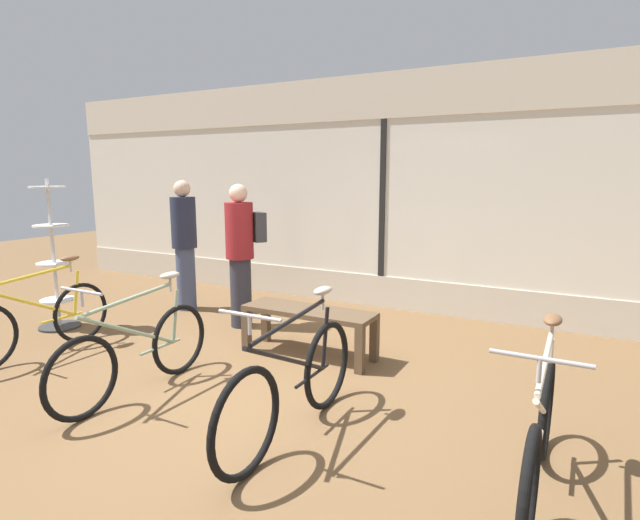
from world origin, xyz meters
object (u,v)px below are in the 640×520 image
at_px(display_bench, 309,318).
at_px(bicycle_far_right, 539,438).
at_px(bicycle_far_left, 37,320).
at_px(bicycle_left, 137,351).
at_px(bicycle_right, 293,384).
at_px(customer_near_rack, 184,242).
at_px(customer_by_window, 241,251).
at_px(accessory_rack, 55,268).

bearing_deg(display_bench, bicycle_far_right, -30.70).
bearing_deg(display_bench, bicycle_far_left, -151.74).
height_order(bicycle_left, bicycle_far_right, bicycle_far_right).
bearing_deg(bicycle_right, bicycle_far_left, 177.71).
xyz_separation_m(bicycle_far_left, bicycle_left, (1.63, -0.15, -0.01)).
distance_m(customer_near_rack, customer_by_window, 1.20).
relative_size(bicycle_left, bicycle_far_right, 1.01).
bearing_deg(display_bench, accessory_rack, -168.95).
relative_size(accessory_rack, customer_by_window, 1.04).
distance_m(bicycle_far_left, display_bench, 2.80).
xyz_separation_m(bicycle_right, display_bench, (-0.71, 1.45, 0.02)).
height_order(bicycle_left, customer_by_window, customer_by_window).
relative_size(bicycle_left, display_bench, 1.21).
bearing_deg(accessory_rack, bicycle_far_right, -7.79).
relative_size(bicycle_far_left, bicycle_right, 0.96).
relative_size(bicycle_left, accessory_rack, 0.94).
relative_size(accessory_rack, display_bench, 1.30).
xyz_separation_m(bicycle_far_left, display_bench, (2.47, 1.33, 0.03)).
height_order(bicycle_right, bicycle_far_right, bicycle_right).
height_order(bicycle_far_left, display_bench, bicycle_far_left).
height_order(bicycle_far_right, customer_near_rack, customer_near_rack).
xyz_separation_m(bicycle_far_left, accessory_rack, (-0.72, 0.71, 0.36)).
xyz_separation_m(bicycle_far_left, bicycle_right, (3.18, -0.13, 0.01)).
distance_m(bicycle_right, customer_near_rack, 3.87).
bearing_deg(bicycle_left, customer_near_rack, 124.74).
distance_m(bicycle_left, customer_by_window, 2.11).
xyz_separation_m(bicycle_far_left, bicycle_far_right, (4.78, -0.05, -0.01)).
distance_m(bicycle_far_left, customer_near_rack, 2.18).
distance_m(accessory_rack, customer_near_rack, 1.61).
bearing_deg(bicycle_far_right, bicycle_far_left, 179.44).
bearing_deg(display_bench, bicycle_left, -119.66).
bearing_deg(customer_near_rack, bicycle_far_right, -24.49).
bearing_deg(customer_near_rack, bicycle_far_left, -91.70).
height_order(bicycle_right, display_bench, bicycle_right).
xyz_separation_m(bicycle_right, bicycle_far_right, (1.61, 0.08, -0.02)).
height_order(bicycle_left, bicycle_right, bicycle_right).
height_order(bicycle_far_left, bicycle_right, bicycle_right).
bearing_deg(customer_by_window, bicycle_far_left, -123.84).
height_order(bicycle_far_right, display_bench, bicycle_far_right).
bearing_deg(bicycle_left, bicycle_far_left, 174.66).
bearing_deg(bicycle_far_right, customer_by_window, 152.01).
bearing_deg(customer_by_window, display_bench, -22.54).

